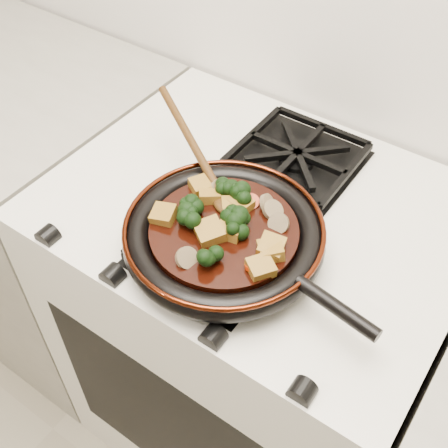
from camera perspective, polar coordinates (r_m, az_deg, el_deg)
The scene contains 34 objects.
stove at distance 1.38m, azimuth 2.64°, elevation -11.27°, with size 0.76×0.60×0.90m, color white.
burner_grate_front at distance 0.94m, azimuth -1.08°, elevation -2.21°, with size 0.23×0.23×0.03m, color black, non-canonical shape.
burner_grate_back at distance 1.11m, azimuth 7.43°, elevation 6.77°, with size 0.23×0.23×0.03m, color black, non-canonical shape.
skillet at distance 0.91m, azimuth 0.10°, elevation -1.19°, with size 0.46×0.33×0.05m.
braising_sauce at distance 0.91m, azimuth 0.00°, elevation -0.90°, with size 0.24×0.24×0.02m, color black.
tofu_cube_0 at distance 0.89m, azimuth -1.47°, elevation -0.86°, with size 0.04×0.04×0.02m, color olive.
tofu_cube_1 at distance 0.92m, azimuth -6.15°, elevation 0.91°, with size 0.04×0.04×0.02m, color olive.
tofu_cube_2 at distance 0.96m, azimuth -2.23°, elevation 3.90°, with size 0.04×0.03×0.02m, color olive.
tofu_cube_3 at distance 0.93m, azimuth 0.89°, elevation 1.77°, with size 0.04×0.03×0.02m, color olive.
tofu_cube_4 at distance 0.89m, azimuth 0.73°, elevation -0.45°, with size 0.04×0.04×0.02m, color olive.
tofu_cube_5 at distance 0.87m, azimuth 4.77°, elevation -2.69°, with size 0.04×0.04×0.02m, color olive.
tofu_cube_6 at distance 0.84m, azimuth 3.75°, elevation -4.43°, with size 0.04×0.04×0.02m, color olive.
tofu_cube_7 at distance 0.95m, azimuth -1.51°, elevation 3.01°, with size 0.04×0.04×0.02m, color olive.
tofu_cube_8 at distance 0.87m, azimuth 4.80°, elevation -2.39°, with size 0.04×0.04×0.02m, color olive.
tofu_cube_9 at distance 0.93m, azimuth 1.68°, elevation 1.99°, with size 0.04×0.03×0.02m, color olive.
broccoli_floret_0 at distance 0.92m, azimuth -3.33°, elevation 1.43°, with size 0.06×0.06×0.06m, color black, non-canonical shape.
broccoli_floret_1 at distance 0.91m, azimuth -3.56°, elevation 0.57°, with size 0.06×0.06×0.05m, color black, non-canonical shape.
broccoli_floret_2 at distance 0.90m, azimuth 1.91°, elevation 0.29°, with size 0.06×0.06×0.06m, color black, non-canonical shape.
broccoli_floret_3 at distance 0.88m, azimuth 1.38°, elevation -0.68°, with size 0.06×0.06×0.05m, color black, non-canonical shape.
broccoli_floret_4 at distance 0.95m, azimuth -0.11°, elevation 3.74°, with size 0.06×0.06×0.06m, color black, non-canonical shape.
broccoli_floret_5 at distance 0.85m, azimuth -1.57°, elevation -3.37°, with size 0.05×0.05×0.06m, color black, non-canonical shape.
broccoli_floret_6 at distance 0.94m, azimuth 1.77°, elevation 3.03°, with size 0.06×0.06×0.06m, color black, non-canonical shape.
broccoli_floret_7 at distance 0.90m, azimuth 0.72°, elevation 0.63°, with size 0.06×0.06×0.06m, color black, non-canonical shape.
carrot_coin_0 at distance 0.85m, azimuth 3.14°, elevation -4.26°, with size 0.03×0.03×0.01m, color #B82805.
carrot_coin_1 at distance 0.94m, azimuth 1.47°, elevation 2.36°, with size 0.03×0.03×0.01m, color #B82805.
carrot_coin_2 at distance 0.94m, azimuth 2.75°, elevation 2.28°, with size 0.03×0.03×0.01m, color #B82805.
carrot_coin_3 at distance 0.94m, azimuth -0.12°, elevation 2.11°, with size 0.03×0.03×0.01m, color #B82805.
carrot_coin_4 at distance 0.97m, azimuth -2.04°, elevation 3.83°, with size 0.03×0.03×0.01m, color #B82805.
mushroom_slice_0 at distance 0.93m, azimuth 4.99°, elevation 1.42°, with size 0.04×0.04×0.01m, color brown.
mushroom_slice_1 at distance 0.94m, azimuth 4.43°, elevation 2.07°, with size 0.03×0.03×0.01m, color brown.
mushroom_slice_2 at distance 0.96m, azimuth -0.54°, elevation 3.64°, with size 0.03×0.03×0.01m, color brown.
mushroom_slice_3 at distance 0.91m, azimuth 5.56°, elevation 0.05°, with size 0.03×0.03×0.01m, color brown.
mushroom_slice_4 at distance 0.86m, azimuth -3.79°, elevation -3.47°, with size 0.04×0.04×0.01m, color brown.
wooden_spoon at distance 0.98m, azimuth -2.01°, elevation 6.01°, with size 0.17×0.11×0.29m.
Camera 1 is at (0.37, 1.06, 1.62)m, focal length 45.00 mm.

